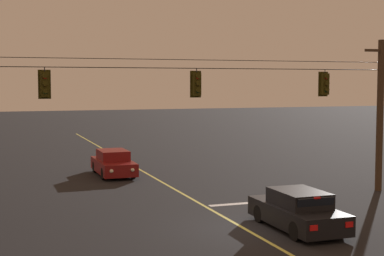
{
  "coord_description": "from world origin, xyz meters",
  "views": [
    {
      "loc": [
        -8.46,
        -18.42,
        5.12
      ],
      "look_at": [
        0.0,
        5.55,
        3.14
      ],
      "focal_mm": 54.71,
      "sensor_mm": 36.0,
      "label": 1
    }
  ],
  "objects_px": {
    "traffic_light_leftmost": "(45,84)",
    "car_oncoming_lead": "(113,163)",
    "traffic_light_centre": "(325,84)",
    "car_waiting_near_lane": "(298,211)",
    "traffic_light_left_inner": "(197,84)"
  },
  "relations": [
    {
      "from": "traffic_light_leftmost",
      "to": "car_oncoming_lead",
      "type": "relative_size",
      "value": 0.28
    },
    {
      "from": "traffic_light_leftmost",
      "to": "traffic_light_centre",
      "type": "bearing_deg",
      "value": 0.0
    },
    {
      "from": "car_oncoming_lead",
      "to": "traffic_light_leftmost",
      "type": "bearing_deg",
      "value": -116.8
    },
    {
      "from": "traffic_light_leftmost",
      "to": "traffic_light_centre",
      "type": "xyz_separation_m",
      "value": [
        12.34,
        0.0,
        0.0
      ]
    },
    {
      "from": "traffic_light_leftmost",
      "to": "traffic_light_left_inner",
      "type": "bearing_deg",
      "value": 0.0
    },
    {
      "from": "traffic_light_left_inner",
      "to": "car_waiting_near_lane",
      "type": "distance_m",
      "value": 7.08
    },
    {
      "from": "car_waiting_near_lane",
      "to": "car_oncoming_lead",
      "type": "xyz_separation_m",
      "value": [
        -3.6,
        14.0,
        -0.0
      ]
    },
    {
      "from": "traffic_light_centre",
      "to": "car_waiting_near_lane",
      "type": "distance_m",
      "value": 8.07
    },
    {
      "from": "traffic_light_leftmost",
      "to": "traffic_light_left_inner",
      "type": "xyz_separation_m",
      "value": [
        6.18,
        0.0,
        0.0
      ]
    },
    {
      "from": "traffic_light_left_inner",
      "to": "traffic_light_centre",
      "type": "relative_size",
      "value": 1.0
    },
    {
      "from": "traffic_light_leftmost",
      "to": "car_waiting_near_lane",
      "type": "xyz_separation_m",
      "value": [
        8.04,
        -5.22,
        -4.41
      ]
    },
    {
      "from": "traffic_light_centre",
      "to": "car_waiting_near_lane",
      "type": "xyz_separation_m",
      "value": [
        -4.3,
        -5.22,
        -4.41
      ]
    },
    {
      "from": "car_waiting_near_lane",
      "to": "car_oncoming_lead",
      "type": "height_order",
      "value": "same"
    },
    {
      "from": "traffic_light_centre",
      "to": "car_waiting_near_lane",
      "type": "bearing_deg",
      "value": -129.48
    },
    {
      "from": "traffic_light_leftmost",
      "to": "traffic_light_centre",
      "type": "distance_m",
      "value": 12.34
    }
  ]
}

